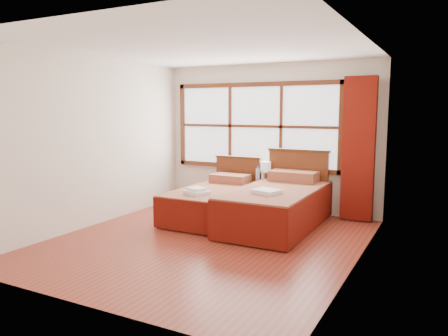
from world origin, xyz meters
The scene contains 15 objects.
floor centered at (0.00, 0.00, 0.00)m, with size 4.50×4.50×0.00m, color maroon.
ceiling centered at (0.00, 0.00, 2.60)m, with size 4.50×4.50×0.00m, color white.
wall_back centered at (0.00, 2.25, 1.30)m, with size 4.00×4.00×0.00m, color silver.
wall_left centered at (-2.00, 0.00, 1.30)m, with size 4.50×4.50×0.00m, color silver.
wall_right centered at (2.00, 0.00, 1.30)m, with size 4.50×4.50×0.00m, color silver.
window centered at (-0.25, 2.21, 1.50)m, with size 3.16×0.06×1.56m.
curtain centered at (1.60, 2.11, 1.17)m, with size 0.50×0.16×2.30m, color maroon.
bed_left centered at (-0.55, 1.20, 0.29)m, with size 0.98×2.00×0.95m.
bed_right centered at (0.59, 1.20, 0.34)m, with size 1.15×2.24×1.13m.
nightstand centered at (0.04, 1.99, 0.27)m, with size 0.40×0.40×0.54m.
towels_left centered at (-0.53, 0.63, 0.55)m, with size 0.42×0.39×0.10m.
towels_right centered at (0.59, 0.72, 0.63)m, with size 0.43×0.40×0.06m.
lamp centered at (0.04, 2.04, 0.79)m, with size 0.18×0.18×0.35m.
bottle_near centered at (-0.07, 1.95, 0.66)m, with size 0.07×0.07×0.27m.
bottle_far centered at (0.01, 1.98, 0.64)m, with size 0.06×0.06×0.24m.
Camera 1 is at (2.92, -5.04, 1.80)m, focal length 35.00 mm.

